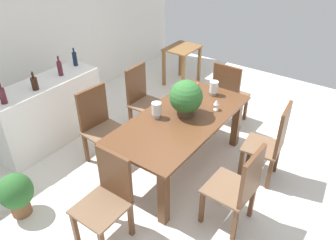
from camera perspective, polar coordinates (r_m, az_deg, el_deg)
ground_plane at (r=4.39m, az=2.15°, el=-7.99°), size 7.04×7.04×0.00m
back_wall at (r=5.45m, az=-21.68°, el=13.74°), size 6.40×0.10×2.60m
dining_table at (r=4.02m, az=2.27°, el=-1.18°), size 1.93×0.93×0.76m
chair_far_left at (r=4.33m, az=-11.84°, el=-0.28°), size 0.51×0.46×1.00m
chair_near_left at (r=3.41m, az=12.25°, el=-10.99°), size 0.48×0.47×0.98m
chair_foot_end at (r=5.03m, az=10.31°, el=4.76°), size 0.45×0.47×1.01m
chair_head_end at (r=3.32m, az=-10.30°, el=-12.43°), size 0.47×0.45×0.98m
chair_far_right at (r=4.86m, az=-4.60°, el=4.10°), size 0.45×0.42×1.00m
chair_near_right at (r=4.07m, az=17.48°, el=-3.47°), size 0.47×0.46×1.04m
flower_centerpiece at (r=3.88m, az=3.15°, el=3.87°), size 0.40×0.40×0.44m
crystal_vase_left at (r=4.42m, az=7.90°, el=5.65°), size 0.12×0.12×0.20m
crystal_vase_center_near at (r=3.88m, az=-2.00°, el=1.94°), size 0.12×0.12×0.20m
wine_glass at (r=4.09m, az=8.35°, el=2.96°), size 0.07×0.07×0.14m
kitchen_counter at (r=4.92m, az=-19.92°, el=1.28°), size 1.55×0.52×0.92m
wine_bottle_clear at (r=4.50m, az=-21.99°, el=5.89°), size 0.08×0.08×0.24m
wine_bottle_green at (r=4.31m, az=-26.60°, el=3.81°), size 0.08×0.08×0.27m
wine_bottle_amber at (r=5.05m, az=-15.74°, el=10.12°), size 0.06×0.06×0.27m
wine_bottle_tall at (r=4.79m, az=-18.12°, el=8.50°), size 0.07×0.07×0.28m
side_table at (r=6.28m, az=2.43°, el=10.87°), size 0.64×0.51×0.71m
potted_plant_floor at (r=3.96m, az=-24.67°, el=-11.37°), size 0.37×0.37×0.53m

